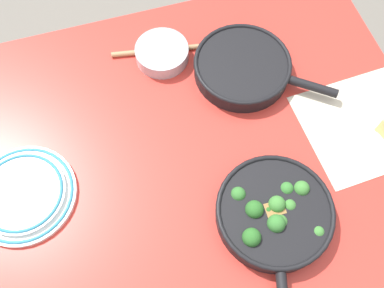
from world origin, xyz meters
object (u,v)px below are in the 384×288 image
object	(u,v)px
wooden_spoon	(195,47)
dinner_plate_stack	(23,194)
prep_bowl_steel	(163,53)
skillet_eggs	(243,67)
skillet_broccoli	(274,214)

from	to	relation	value
wooden_spoon	dinner_plate_stack	distance (m)	0.61
wooden_spoon	prep_bowl_steel	xyz separation A→B (m)	(-0.10, -0.00, 0.01)
skillet_eggs	dinner_plate_stack	xyz separation A→B (m)	(-0.63, -0.19, -0.01)
wooden_spoon	prep_bowl_steel	world-z (taller)	prep_bowl_steel
wooden_spoon	prep_bowl_steel	distance (m)	0.10
skillet_eggs	skillet_broccoli	bearing A→B (deg)	-62.74
skillet_eggs	prep_bowl_steel	size ratio (longest dim) A/B	2.35
wooden_spoon	prep_bowl_steel	size ratio (longest dim) A/B	2.58
skillet_eggs	prep_bowl_steel	world-z (taller)	skillet_eggs
wooden_spoon	skillet_eggs	bearing A→B (deg)	-39.35
prep_bowl_steel	skillet_eggs	bearing A→B (deg)	-29.85
skillet_eggs	prep_bowl_steel	xyz separation A→B (m)	(-0.20, 0.11, -0.01)
skillet_broccoli	dinner_plate_stack	size ratio (longest dim) A/B	1.65
skillet_broccoli	prep_bowl_steel	distance (m)	0.54
skillet_eggs	wooden_spoon	world-z (taller)	skillet_eggs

